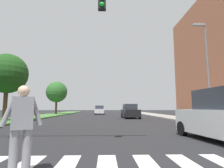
{
  "coord_description": "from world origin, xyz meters",
  "views": [
    {
      "loc": [
        0.41,
        4.15,
        1.26
      ],
      "look_at": [
        0.81,
        15.69,
        2.73
      ],
      "focal_mm": 29.8,
      "sensor_mm": 36.0,
      "label": 1
    }
  ],
  "objects_px": {
    "tree_far": "(7,74)",
    "sedan_far_horizon": "(99,110)",
    "street_lamp_right": "(206,63)",
    "tree_distant": "(57,92)",
    "sedan_midblock": "(130,112)",
    "pedestrian_performer": "(22,125)",
    "sedan_distant": "(100,110)"
  },
  "relations": [
    {
      "from": "tree_distant",
      "to": "sedan_distant",
      "type": "height_order",
      "value": "tree_distant"
    },
    {
      "from": "tree_distant",
      "to": "pedestrian_performer",
      "type": "distance_m",
      "value": 31.52
    },
    {
      "from": "pedestrian_performer",
      "to": "sedan_far_horizon",
      "type": "height_order",
      "value": "sedan_far_horizon"
    },
    {
      "from": "tree_distant",
      "to": "sedan_midblock",
      "type": "xyz_separation_m",
      "value": [
        11.91,
        -11.63,
        -3.31
      ]
    },
    {
      "from": "pedestrian_performer",
      "to": "sedan_midblock",
      "type": "distance_m",
      "value": 19.41
    },
    {
      "from": "sedan_midblock",
      "to": "sedan_far_horizon",
      "type": "relative_size",
      "value": 0.97
    },
    {
      "from": "sedan_far_horizon",
      "to": "tree_distant",
      "type": "bearing_deg",
      "value": -125.09
    },
    {
      "from": "tree_distant",
      "to": "sedan_distant",
      "type": "relative_size",
      "value": 1.27
    },
    {
      "from": "pedestrian_performer",
      "to": "sedan_far_horizon",
      "type": "xyz_separation_m",
      "value": [
        0.0,
        40.94,
        -0.13
      ]
    },
    {
      "from": "street_lamp_right",
      "to": "sedan_distant",
      "type": "distance_m",
      "value": 24.69
    },
    {
      "from": "tree_far",
      "to": "pedestrian_performer",
      "type": "xyz_separation_m",
      "value": [
        7.34,
        -13.27,
        -3.38
      ]
    },
    {
      "from": "street_lamp_right",
      "to": "sedan_far_horizon",
      "type": "relative_size",
      "value": 1.77
    },
    {
      "from": "street_lamp_right",
      "to": "pedestrian_performer",
      "type": "relative_size",
      "value": 4.44
    },
    {
      "from": "tree_far",
      "to": "street_lamp_right",
      "type": "relative_size",
      "value": 0.8
    },
    {
      "from": "tree_far",
      "to": "sedan_far_horizon",
      "type": "xyz_separation_m",
      "value": [
        7.35,
        27.67,
        -3.52
      ]
    },
    {
      "from": "sedan_midblock",
      "to": "sedan_distant",
      "type": "distance_m",
      "value": 14.16
    },
    {
      "from": "tree_far",
      "to": "sedan_far_horizon",
      "type": "relative_size",
      "value": 1.41
    },
    {
      "from": "tree_far",
      "to": "tree_distant",
      "type": "distance_m",
      "value": 17.22
    },
    {
      "from": "sedan_midblock",
      "to": "street_lamp_right",
      "type": "bearing_deg",
      "value": -64.1
    },
    {
      "from": "pedestrian_performer",
      "to": "sedan_midblock",
      "type": "bearing_deg",
      "value": 76.39
    },
    {
      "from": "street_lamp_right",
      "to": "sedan_midblock",
      "type": "xyz_separation_m",
      "value": [
        -4.5,
        9.27,
        -3.81
      ]
    },
    {
      "from": "street_lamp_right",
      "to": "tree_far",
      "type": "bearing_deg",
      "value": 167.36
    },
    {
      "from": "tree_far",
      "to": "street_lamp_right",
      "type": "bearing_deg",
      "value": -12.64
    },
    {
      "from": "street_lamp_right",
      "to": "sedan_distant",
      "type": "relative_size",
      "value": 1.63
    },
    {
      "from": "street_lamp_right",
      "to": "sedan_midblock",
      "type": "height_order",
      "value": "street_lamp_right"
    },
    {
      "from": "pedestrian_performer",
      "to": "sedan_distant",
      "type": "distance_m",
      "value": 32.42
    },
    {
      "from": "tree_distant",
      "to": "sedan_far_horizon",
      "type": "bearing_deg",
      "value": 54.91
    },
    {
      "from": "sedan_far_horizon",
      "to": "sedan_midblock",
      "type": "bearing_deg",
      "value": -78.32
    },
    {
      "from": "sedan_far_horizon",
      "to": "street_lamp_right",
      "type": "bearing_deg",
      "value": -73.87
    },
    {
      "from": "tree_distant",
      "to": "street_lamp_right",
      "type": "xyz_separation_m",
      "value": [
        16.41,
        -20.89,
        0.5
      ]
    },
    {
      "from": "tree_far",
      "to": "sedan_distant",
      "type": "xyz_separation_m",
      "value": [
        7.79,
        19.14,
        -3.55
      ]
    },
    {
      "from": "tree_distant",
      "to": "pedestrian_performer",
      "type": "bearing_deg",
      "value": -76.46
    }
  ]
}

